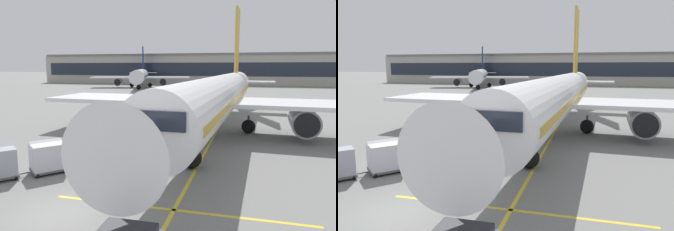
% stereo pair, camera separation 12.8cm
% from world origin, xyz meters
% --- Properties ---
extents(ground_plane, '(600.00, 600.00, 0.00)m').
position_xyz_m(ground_plane, '(0.00, 0.00, 0.00)').
color(ground_plane, slate).
extents(parked_airplane, '(34.09, 43.90, 14.56)m').
position_xyz_m(parked_airplane, '(4.87, 18.49, 3.52)').
color(parked_airplane, white).
rests_on(parked_airplane, ground).
extents(belt_loader, '(4.79, 4.65, 2.72)m').
position_xyz_m(belt_loader, '(0.36, 9.38, 0.83)').
color(belt_loader, gold).
rests_on(belt_loader, ground).
extents(baggage_cart_lead, '(2.52, 2.58, 1.91)m').
position_xyz_m(baggage_cart_lead, '(-2.29, 6.60, 1.00)').
color(baggage_cart_lead, '#515156').
rests_on(baggage_cart_lead, ground).
extents(baggage_cart_second, '(2.52, 2.58, 1.91)m').
position_xyz_m(baggage_cart_second, '(-3.88, 4.54, 1.00)').
color(baggage_cart_second, '#515156').
rests_on(baggage_cart_second, ground).
extents(ground_crew_by_loader, '(0.30, 0.57, 1.74)m').
position_xyz_m(ground_crew_by_loader, '(-1.95, 7.08, 1.00)').
color(ground_crew_by_loader, '#514C42').
rests_on(ground_crew_by_loader, ground).
extents(ground_crew_by_carts, '(0.46, 0.43, 1.74)m').
position_xyz_m(ground_crew_by_carts, '(0.80, 7.05, 1.00)').
color(ground_crew_by_carts, '#514C42').
rests_on(ground_crew_by_carts, ground).
extents(safety_cone_engine_keepout, '(0.54, 0.54, 0.62)m').
position_xyz_m(safety_cone_engine_keepout, '(-3.08, 14.32, 0.30)').
color(safety_cone_engine_keepout, black).
rests_on(safety_cone_engine_keepout, ground).
extents(safety_cone_wingtip, '(0.58, 0.58, 0.66)m').
position_xyz_m(safety_cone_wingtip, '(-2.48, 16.23, 0.32)').
color(safety_cone_wingtip, black).
rests_on(safety_cone_wingtip, ground).
extents(safety_cone_nose_mark, '(0.63, 0.63, 0.72)m').
position_xyz_m(safety_cone_nose_mark, '(-2.35, 14.32, 0.35)').
color(safety_cone_nose_mark, black).
rests_on(safety_cone_nose_mark, ground).
extents(apron_guidance_line_lead_in, '(0.20, 110.00, 0.01)m').
position_xyz_m(apron_guidance_line_lead_in, '(4.68, 17.69, 0.00)').
color(apron_guidance_line_lead_in, yellow).
rests_on(apron_guidance_line_lead_in, ground).
extents(apron_guidance_line_stop_bar, '(12.00, 0.20, 0.01)m').
position_xyz_m(apron_guidance_line_stop_bar, '(4.83, 1.50, 0.00)').
color(apron_guidance_line_stop_bar, yellow).
rests_on(apron_guidance_line_stop_bar, ground).
extents(terminal_building, '(149.78, 15.00, 10.88)m').
position_xyz_m(terminal_building, '(4.15, 105.07, 5.39)').
color(terminal_building, '#A8A399').
rests_on(terminal_building, ground).
extents(distant_airplane, '(29.96, 38.55, 13.17)m').
position_xyz_m(distant_airplane, '(-24.73, 79.61, 3.49)').
color(distant_airplane, silver).
rests_on(distant_airplane, ground).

